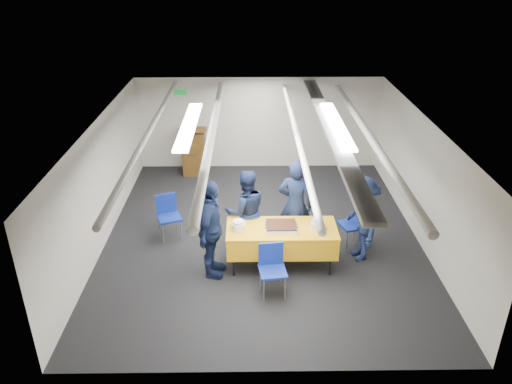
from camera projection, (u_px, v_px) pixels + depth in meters
ground at (262, 236)px, 9.77m from camera, size 7.00×7.00×0.00m
room_shell at (267, 141)px, 9.35m from camera, size 6.00×7.00×2.30m
serving_table at (282, 238)px, 8.61m from camera, size 1.89×0.83×0.77m
sheet_cake at (281, 226)px, 8.47m from camera, size 0.54×0.42×0.09m
plate_stack_left at (238, 226)px, 8.43m from camera, size 0.23×0.23×0.17m
plate_stack_right at (318, 225)px, 8.44m from camera, size 0.23×0.23×0.18m
podium at (194, 150)px, 12.22m from camera, size 0.62×0.53×1.25m
chair_near at (272, 264)px, 7.95m from camera, size 0.47×0.47×0.87m
chair_right at (356, 220)px, 9.24m from camera, size 0.53×0.53×0.87m
chair_left at (168, 212)px, 9.54m from camera, size 0.54×0.54×0.87m
sailor_a at (295, 205)px, 9.05m from camera, size 0.72×0.56×1.75m
sailor_b at (246, 212)px, 8.98m from camera, size 0.89×0.76×1.60m
sailor_c at (211, 230)px, 8.25m from camera, size 0.60×1.08×1.75m
sailor_d at (362, 219)px, 8.76m from camera, size 0.75×1.11×1.58m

